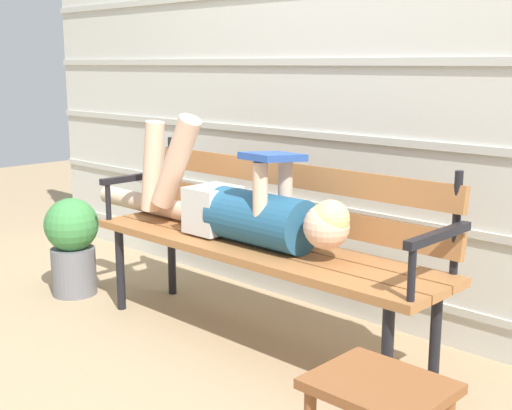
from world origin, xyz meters
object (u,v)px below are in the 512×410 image
Objects in this scene: reclining_person at (234,206)px; footstool at (379,408)px; potted_plant at (72,242)px; park_bench at (266,233)px.

reclining_person is 1.38m from footstool.
potted_plant is at bearing 170.16° from footstool.
park_bench is 1.06× the size of reclining_person.
park_bench is at bearing 26.35° from reclining_person.
footstool is at bearing -32.21° from park_bench.
park_bench is at bearing 147.79° from footstool.
reclining_person is at bearing 153.35° from footstool.
potted_plant is at bearing -166.93° from park_bench.
park_bench reaches higher than potted_plant.
reclining_person reaches higher than footstool.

